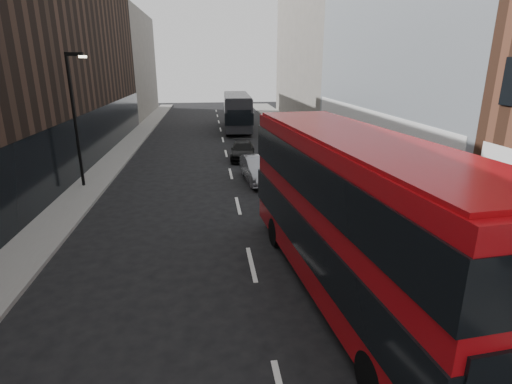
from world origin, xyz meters
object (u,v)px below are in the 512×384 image
object	(u,v)px
car_a	(316,201)
car_b	(259,169)
red_bus	(353,211)
car_c	(243,151)
grey_bus	(237,111)
street_lamp	(75,112)

from	to	relation	value
car_a	car_b	distance (m)	6.39
car_a	car_b	size ratio (longest dim) A/B	1.04
red_bus	car_b	xyz separation A→B (m)	(-1.09, 12.34, -1.92)
car_b	car_c	size ratio (longest dim) A/B	1.06
red_bus	grey_bus	distance (m)	32.11
grey_bus	car_b	size ratio (longest dim) A/B	2.55
street_lamp	car_c	size ratio (longest dim) A/B	1.66
street_lamp	car_a	size ratio (longest dim) A/B	1.51
grey_bus	car_b	world-z (taller)	grey_bus
car_b	car_a	bearing A→B (deg)	-78.81
red_bus	grey_bus	xyz separation A→B (m)	(-0.87, 32.09, -0.71)
street_lamp	grey_bus	size ratio (longest dim) A/B	0.62
car_b	car_c	distance (m)	5.95
car_a	car_c	bearing A→B (deg)	99.19
street_lamp	car_c	bearing A→B (deg)	33.01
red_bus	car_b	size ratio (longest dim) A/B	2.71
grey_bus	car_c	world-z (taller)	grey_bus
grey_bus	car_c	distance (m)	13.90
grey_bus	car_a	world-z (taller)	grey_bus
car_c	car_b	bearing A→B (deg)	-80.40
car_a	car_b	bearing A→B (deg)	105.08
street_lamp	car_c	xyz separation A→B (m)	(9.34, 6.07, -3.57)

